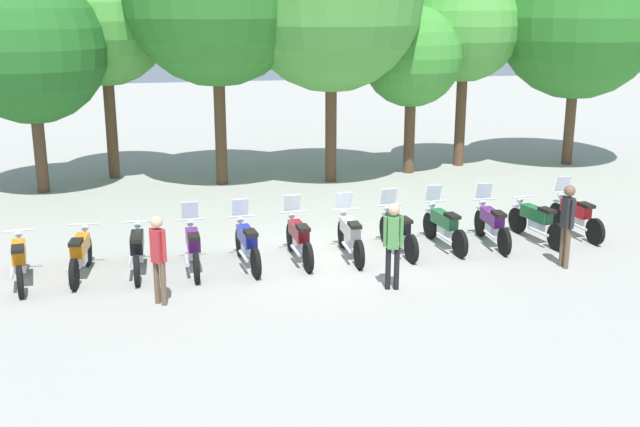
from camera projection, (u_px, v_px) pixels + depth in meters
The scene contains 22 objects.
ground_plane at pixel (324, 258), 17.55m from camera, with size 80.00×80.00×0.00m, color #9E9B93.
motorcycle_0 at pixel (19, 260), 15.83m from camera, with size 0.62×2.18×0.99m.
motorcycle_1 at pixel (80, 253), 16.26m from camera, with size 0.62×2.19×0.99m.
motorcycle_2 at pixel (137, 250), 16.48m from camera, with size 0.62×2.19×0.99m.
motorcycle_3 at pixel (193, 247), 16.65m from camera, with size 0.62×2.19×1.37m.
motorcycle_4 at pixel (247, 243), 16.91m from camera, with size 0.62×2.19×1.37m.
motorcycle_5 at pixel (299, 238), 17.27m from camera, with size 0.62×2.19×1.37m.
motorcycle_6 at pixel (350, 235), 17.48m from camera, with size 0.62×2.19×1.37m.
motorcycle_7 at pixel (398, 230), 17.86m from camera, with size 0.62×2.19×1.37m.
motorcycle_8 at pixel (444, 226), 18.20m from camera, with size 0.62×2.19×1.37m.
motorcycle_9 at pixel (492, 223), 18.37m from camera, with size 0.62×2.19×1.37m.
motorcycle_10 at pixel (536, 221), 18.65m from camera, with size 0.65×2.17×0.99m.
motorcycle_11 at pixel (575, 215), 19.12m from camera, with size 0.62×2.19×1.37m.
person_0 at pixel (158, 253), 14.60m from camera, with size 0.34×0.34×1.75m.
person_1 at pixel (393, 239), 15.37m from camera, with size 0.41×0.29×1.78m.
person_2 at pixel (567, 219), 16.64m from camera, with size 0.27×0.41×1.83m.
tree_1 at pixel (30, 48), 22.45m from camera, with size 4.42×4.42×6.50m.
tree_2 at pixel (104, 21), 24.17m from camera, with size 4.09×4.09×7.07m.
tree_4 at pixel (331, 0), 23.50m from camera, with size 5.58×5.58×8.42m.
tree_5 at pixel (412, 57), 25.22m from camera, with size 3.26×3.26×5.48m.
tree_6 at pixel (465, 26), 26.13m from camera, with size 3.79×3.79×6.70m.
tree_7 at pixel (579, 17), 26.26m from camera, with size 5.54×5.54×7.84m.
Camera 1 is at (-3.35, -16.32, 5.62)m, focal length 43.64 mm.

